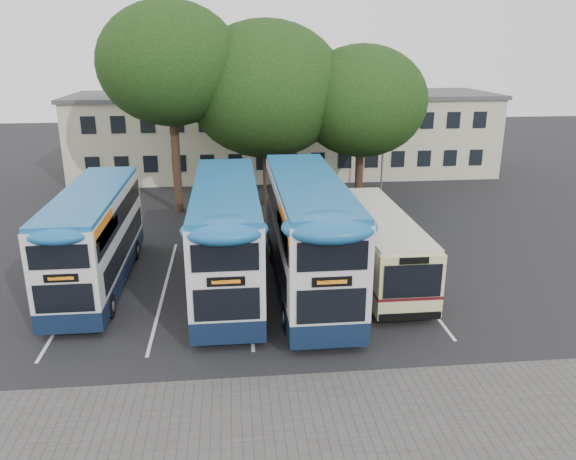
% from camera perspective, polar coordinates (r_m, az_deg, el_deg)
% --- Properties ---
extents(ground, '(120.00, 120.00, 0.00)m').
position_cam_1_polar(ground, '(20.10, 7.34, -10.92)').
color(ground, black).
rests_on(ground, ground).
extents(paving_strip, '(40.00, 6.00, 0.01)m').
position_cam_1_polar(paving_strip, '(15.66, 4.05, -20.29)').
color(paving_strip, '#595654').
rests_on(paving_strip, ground).
extents(bay_lines, '(14.12, 11.00, 0.01)m').
position_cam_1_polar(bay_lines, '(24.11, -4.11, -5.61)').
color(bay_lines, silver).
rests_on(bay_lines, ground).
extents(depot_building, '(32.40, 8.40, 6.20)m').
position_cam_1_polar(depot_building, '(44.72, -0.28, 9.84)').
color(depot_building, beige).
rests_on(depot_building, ground).
extents(lamp_post, '(0.25, 1.05, 9.06)m').
position_cam_1_polar(lamp_post, '(38.69, 9.80, 11.13)').
color(lamp_post, gray).
rests_on(lamp_post, ground).
extents(tree_left, '(8.20, 8.20, 12.22)m').
position_cam_1_polar(tree_left, '(33.74, -11.88, 16.19)').
color(tree_left, black).
rests_on(tree_left, ground).
extents(tree_mid, '(9.54, 9.54, 11.26)m').
position_cam_1_polar(tree_mid, '(34.66, -2.24, 14.08)').
color(tree_mid, black).
rests_on(tree_mid, ground).
extents(tree_right, '(7.82, 7.82, 9.86)m').
position_cam_1_polar(tree_right, '(34.78, 7.52, 12.84)').
color(tree_right, black).
rests_on(tree_right, ground).
extents(bus_dd_left, '(2.39, 9.86, 4.11)m').
position_cam_1_polar(bus_dd_left, '(24.73, -19.03, -0.37)').
color(bus_dd_left, '#0F1D37').
rests_on(bus_dd_left, ground).
extents(bus_dd_mid, '(2.60, 10.73, 4.47)m').
position_cam_1_polar(bus_dd_mid, '(23.14, -6.26, -0.18)').
color(bus_dd_mid, '#0F1D37').
rests_on(bus_dd_mid, ground).
extents(bus_dd_right, '(2.71, 11.19, 4.67)m').
position_cam_1_polar(bus_dd_right, '(22.95, 2.02, 0.04)').
color(bus_dd_right, '#0F1D37').
rests_on(bus_dd_right, ground).
extents(bus_single, '(2.45, 9.62, 2.87)m').
position_cam_1_polar(bus_single, '(24.79, 9.09, -1.08)').
color(bus_single, beige).
rests_on(bus_single, ground).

